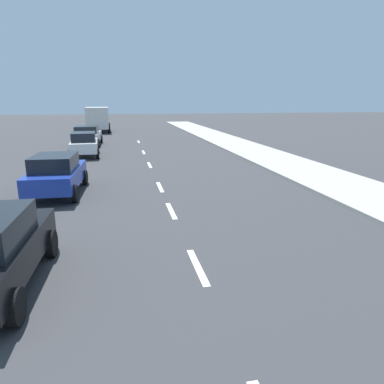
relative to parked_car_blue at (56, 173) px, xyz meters
name	(u,v)px	position (x,y,z in m)	size (l,w,h in m)	color
ground_plane	(156,178)	(4.06, 2.12, -0.84)	(160.00, 160.00, 0.00)	#38383A
sidewalk_strip	(287,164)	(11.74, 4.12, -0.77)	(3.60, 80.00, 0.14)	#B2ADA3
lane_stripe_3	(198,266)	(4.06, -7.21, -0.83)	(0.16, 1.80, 0.01)	white
lane_stripe_4	(171,211)	(4.06, -3.05, -0.83)	(0.16, 1.80, 0.01)	white
lane_stripe_5	(160,187)	(4.06, 0.33, -0.83)	(0.16, 1.80, 0.01)	white
lane_stripe_6	(150,165)	(4.06, 5.68, -0.83)	(0.16, 1.80, 0.01)	white
lane_stripe_7	(144,152)	(4.06, 10.85, -0.83)	(0.16, 1.80, 0.01)	white
lane_stripe_8	(139,142)	(4.06, 17.44, -0.83)	(0.16, 1.80, 0.01)	white
parked_car_blue	(56,173)	(0.00, 0.00, 0.00)	(2.02, 4.12, 1.57)	#1E389E
parked_car_white	(84,143)	(0.16, 9.81, 0.00)	(1.99, 4.00, 1.57)	white
parked_car_silver	(87,135)	(-0.12, 15.81, 0.01)	(2.19, 4.62, 1.57)	#B7BABF
delivery_truck	(98,119)	(0.05, 28.28, 0.67)	(2.81, 6.30, 2.80)	#23478C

